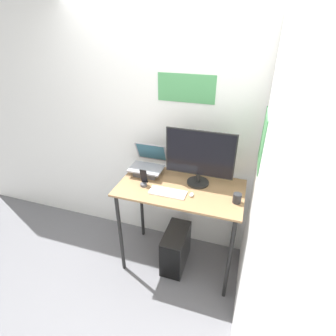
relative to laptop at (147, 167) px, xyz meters
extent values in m
plane|color=slate|center=(0.38, -0.45, -1.05)|extent=(12.00, 12.00, 0.00)
cube|color=white|center=(0.38, 0.26, 0.25)|extent=(6.00, 0.05, 2.60)
cube|color=#4C9959|center=(0.31, 0.23, 0.73)|extent=(0.53, 0.01, 0.25)
cube|color=white|center=(1.04, -0.45, 0.25)|extent=(0.05, 6.00, 2.60)
cube|color=#4C9959|center=(1.01, -0.07, 0.45)|extent=(0.01, 0.39, 0.44)
cube|color=#936D47|center=(0.38, -0.14, -0.08)|extent=(1.15, 0.63, 0.02)
cylinder|color=black|center=(-0.15, -0.41, -0.57)|extent=(0.04, 0.04, 0.95)
cylinder|color=black|center=(0.91, -0.41, -0.57)|extent=(0.04, 0.04, 0.95)
cylinder|color=black|center=(-0.15, 0.13, -0.57)|extent=(0.04, 0.04, 0.95)
cylinder|color=black|center=(0.91, 0.13, -0.57)|extent=(0.04, 0.04, 0.95)
cube|color=#4C4C51|center=(0.00, -0.03, -0.04)|extent=(0.23, 0.15, 0.06)
cube|color=gray|center=(0.00, -0.03, 0.00)|extent=(0.32, 0.22, 0.02)
cube|color=gray|center=(0.00, 0.12, 0.11)|extent=(0.32, 0.10, 0.20)
cube|color=#336072|center=(0.00, 0.12, 0.11)|extent=(0.29, 0.08, 0.18)
cylinder|color=black|center=(0.52, -0.03, -0.06)|extent=(0.21, 0.21, 0.02)
cylinder|color=black|center=(0.52, -0.03, -0.01)|extent=(0.04, 0.04, 0.08)
cube|color=black|center=(0.52, -0.02, 0.24)|extent=(0.62, 0.01, 0.44)
cube|color=black|center=(0.52, -0.03, 0.24)|extent=(0.60, 0.01, 0.41)
cube|color=white|center=(0.30, -0.27, -0.07)|extent=(0.33, 0.13, 0.01)
cube|color=silver|center=(0.30, -0.27, -0.06)|extent=(0.30, 0.11, 0.00)
ellipsoid|color=white|center=(0.51, -0.24, -0.06)|extent=(0.04, 0.06, 0.03)
cylinder|color=#4C4C51|center=(0.05, -0.23, -0.06)|extent=(0.06, 0.06, 0.03)
cube|color=black|center=(0.05, -0.21, 0.02)|extent=(0.06, 0.04, 0.15)
cube|color=black|center=(0.05, -0.22, 0.02)|extent=(0.06, 0.03, 0.13)
cube|color=black|center=(0.36, -0.18, -0.83)|extent=(0.22, 0.43, 0.44)
cube|color=black|center=(0.36, -0.40, -0.83)|extent=(0.21, 0.01, 0.42)
cylinder|color=#262628|center=(0.89, -0.22, -0.03)|extent=(0.07, 0.07, 0.09)
camera|label=1|loc=(0.89, -2.09, 1.26)|focal=28.00mm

